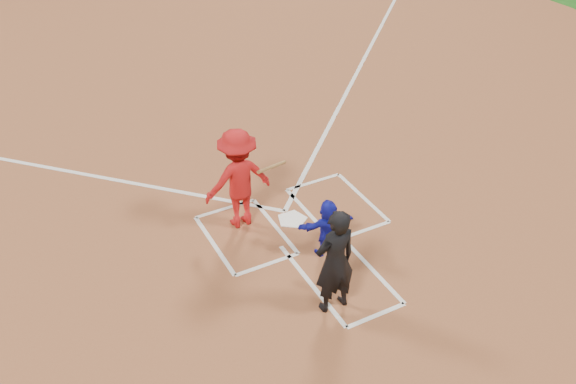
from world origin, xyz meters
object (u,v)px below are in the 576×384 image
home_plate (292,219)px  catcher (328,228)px  umpire (335,261)px  batter_at_plate (238,179)px

home_plate → catcher: 1.24m
home_plate → umpire: umpire is taller
batter_at_plate → umpire: bearing=-81.7°
home_plate → catcher: (0.10, -1.11, 0.54)m
home_plate → catcher: catcher is taller
batter_at_plate → home_plate: bearing=-23.7°
home_plate → batter_at_plate: 1.37m
home_plate → umpire: 2.53m
umpire → batter_at_plate: size_ratio=0.96×
home_plate → umpire: bearing=77.8°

